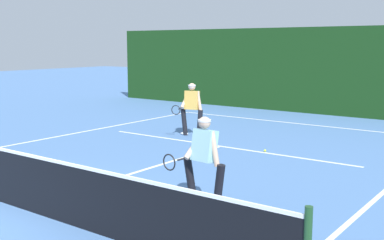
% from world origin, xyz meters
% --- Properties ---
extents(ground_plane, '(80.00, 80.00, 0.00)m').
position_xyz_m(ground_plane, '(0.00, 0.00, 0.00)').
color(ground_plane, '#4B74AC').
extents(court_line_baseline_far, '(9.73, 0.10, 0.01)m').
position_xyz_m(court_line_baseline_far, '(0.00, 11.39, 0.00)').
color(court_line_baseline_far, white).
rests_on(court_line_baseline_far, ground_plane).
extents(court_line_service, '(7.93, 0.10, 0.01)m').
position_xyz_m(court_line_service, '(0.00, 6.43, 0.00)').
color(court_line_service, white).
rests_on(court_line_service, ground_plane).
extents(court_line_centre, '(0.10, 6.40, 0.01)m').
position_xyz_m(court_line_centre, '(0.00, 3.20, 0.00)').
color(court_line_centre, white).
rests_on(court_line_centre, ground_plane).
extents(tennis_net, '(10.67, 0.09, 1.11)m').
position_xyz_m(tennis_net, '(0.00, 0.00, 0.52)').
color(tennis_net, '#1E4723').
rests_on(tennis_net, ground_plane).
extents(player_near, '(0.95, 0.87, 1.60)m').
position_xyz_m(player_near, '(2.49, 2.03, 0.87)').
color(player_near, black).
rests_on(player_near, ground_plane).
extents(player_far, '(0.78, 0.92, 1.65)m').
position_xyz_m(player_far, '(-1.61, 7.25, 0.91)').
color(player_far, black).
rests_on(player_far, ground_plane).
extents(tennis_ball, '(0.07, 0.07, 0.07)m').
position_xyz_m(tennis_ball, '(1.34, 6.53, 0.03)').
color(tennis_ball, '#D1E033').
rests_on(tennis_ball, ground_plane).
extents(tennis_ball_extra, '(0.07, 0.07, 0.07)m').
position_xyz_m(tennis_ball_extra, '(1.53, 2.45, 0.03)').
color(tennis_ball_extra, '#D1E033').
rests_on(tennis_ball_extra, ground_plane).
extents(back_fence_windscreen, '(21.82, 0.12, 3.53)m').
position_xyz_m(back_fence_windscreen, '(0.00, 14.14, 1.77)').
color(back_fence_windscreen, '#163A14').
rests_on(back_fence_windscreen, ground_plane).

